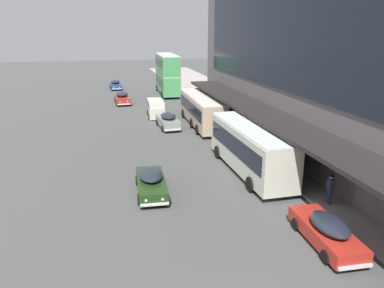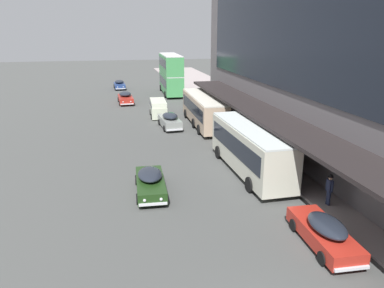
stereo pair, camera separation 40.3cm
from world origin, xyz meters
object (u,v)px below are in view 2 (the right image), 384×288
object	(u,v)px
sedan_lead_mid	(150,182)
sedan_far_back	(170,120)
vw_van	(158,107)
fire_hydrant	(292,177)
transit_bus_kerbside_far	(171,73)
transit_bus_kerbside_front	(204,109)
sedan_trailing_near	(119,85)
transit_bus_kerbside_rear	(250,147)
sedan_lead_near	(324,232)
pedestrian_at_kerb	(329,188)
sedan_second_mid	(125,98)

from	to	relation	value
sedan_lead_mid	sedan_far_back	xyz separation A→B (m)	(3.71, 15.78, 0.10)
vw_van	fire_hydrant	distance (m)	22.95
transit_bus_kerbside_far	sedan_far_back	world-z (taller)	transit_bus_kerbside_far
sedan_lead_mid	fire_hydrant	xyz separation A→B (m)	(9.39, -0.71, -0.22)
transit_bus_kerbside_front	sedan_lead_mid	bearing A→B (deg)	-114.85
transit_bus_kerbside_far	sedan_far_back	size ratio (longest dim) A/B	2.16
transit_bus_kerbside_front	vw_van	world-z (taller)	transit_bus_kerbside_front
sedan_trailing_near	vw_van	bearing A→B (deg)	-80.28
transit_bus_kerbside_front	transit_bus_kerbside_rear	world-z (taller)	transit_bus_kerbside_rear
transit_bus_kerbside_far	vw_van	world-z (taller)	transit_bus_kerbside_far
sedan_lead_near	fire_hydrant	xyz separation A→B (m)	(1.96, 7.16, -0.24)
transit_bus_kerbside_far	sedan_lead_near	distance (m)	44.82
transit_bus_kerbside_far	sedan_lead_near	xyz separation A→B (m)	(0.21, -44.75, -2.59)
sedan_trailing_near	pedestrian_at_kerb	distance (m)	49.35
transit_bus_kerbside_front	sedan_lead_near	bearing A→B (deg)	-90.05
pedestrian_at_kerb	transit_bus_kerbside_front	bearing A→B (deg)	96.83
sedan_lead_mid	sedan_second_mid	distance (m)	30.47
transit_bus_kerbside_rear	fire_hydrant	size ratio (longest dim) A/B	14.94
sedan_lead_near	pedestrian_at_kerb	size ratio (longest dim) A/B	2.71
transit_bus_kerbside_far	pedestrian_at_kerb	world-z (taller)	transit_bus_kerbside_far
sedan_lead_mid	pedestrian_at_kerb	world-z (taller)	pedestrian_at_kerb
sedan_lead_mid	vw_van	size ratio (longest dim) A/B	1.09
transit_bus_kerbside_rear	vw_van	xyz separation A→B (m)	(-4.12, 19.42, -0.85)
vw_van	sedan_far_back	bearing A→B (deg)	-84.86
transit_bus_kerbside_rear	pedestrian_at_kerb	world-z (taller)	transit_bus_kerbside_rear
transit_bus_kerbside_front	sedan_lead_near	world-z (taller)	transit_bus_kerbside_front
sedan_lead_near	transit_bus_kerbside_front	bearing A→B (deg)	89.95
transit_bus_kerbside_rear	sedan_lead_near	distance (m)	9.90
sedan_trailing_near	sedan_lead_mid	size ratio (longest dim) A/B	0.90
vw_van	fire_hydrant	size ratio (longest dim) A/B	6.61
transit_bus_kerbside_rear	sedan_second_mid	bearing A→B (deg)	104.84
transit_bus_kerbside_front	sedan_trailing_near	size ratio (longest dim) A/B	2.52
transit_bus_kerbside_rear	vw_van	world-z (taller)	transit_bus_kerbside_rear
sedan_far_back	fire_hydrant	distance (m)	17.45
transit_bus_kerbside_front	vw_van	size ratio (longest dim) A/B	2.47
pedestrian_at_kerb	sedan_lead_near	bearing A→B (deg)	-123.91
sedan_trailing_near	pedestrian_at_kerb	world-z (taller)	pedestrian_at_kerb
sedan_lead_mid	sedan_far_back	distance (m)	16.21
transit_bus_kerbside_far	sedan_far_back	xyz separation A→B (m)	(-3.51, -21.10, -2.52)
transit_bus_kerbside_far	sedan_trailing_near	xyz separation A→B (m)	(-7.89, 7.11, -2.57)
transit_bus_kerbside_front	vw_van	distance (m)	6.82
sedan_lead_near	sedan_lead_mid	bearing A→B (deg)	133.35
sedan_second_mid	pedestrian_at_kerb	bearing A→B (deg)	-73.75
transit_bus_kerbside_far	pedestrian_at_kerb	size ratio (longest dim) A/B	5.65
sedan_trailing_near	fire_hydrant	xyz separation A→B (m)	(10.06, -44.70, -0.27)
transit_bus_kerbside_front	sedan_lead_mid	world-z (taller)	transit_bus_kerbside_front
sedan_lead_mid	sedan_second_mid	world-z (taller)	sedan_second_mid
transit_bus_kerbside_rear	fire_hydrant	xyz separation A→B (m)	(2.06, -2.67, -1.46)
transit_bus_kerbside_rear	sedan_lead_mid	size ratio (longest dim) A/B	2.07
sedan_lead_mid	sedan_far_back	size ratio (longest dim) A/B	1.04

